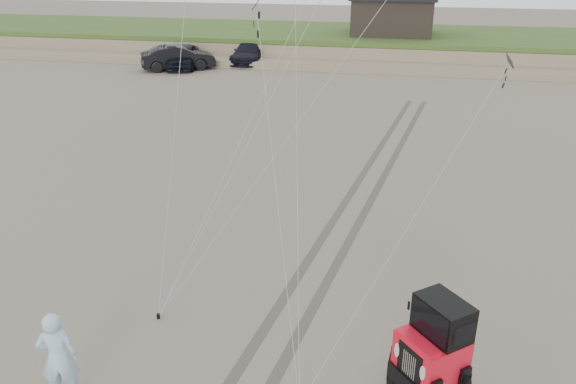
% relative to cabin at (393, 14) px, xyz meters
% --- Properties ---
extents(ground, '(160.00, 160.00, 0.00)m').
position_rel_cabin_xyz_m(ground, '(-2.00, -37.00, -3.24)').
color(ground, '#6B6054').
rests_on(ground, ground).
extents(dune_ridge, '(160.00, 14.25, 1.73)m').
position_rel_cabin_xyz_m(dune_ridge, '(-2.00, 0.50, -2.42)').
color(dune_ridge, '#7A6B54').
rests_on(dune_ridge, ground).
extents(cabin, '(6.40, 5.40, 3.35)m').
position_rel_cabin_xyz_m(cabin, '(0.00, 0.00, 0.00)').
color(cabin, black).
rests_on(cabin, dune_ridge).
extents(truck_a, '(2.85, 5.10, 1.64)m').
position_rel_cabin_xyz_m(truck_a, '(-14.30, -7.69, -2.42)').
color(truck_a, black).
rests_on(truck_a, ground).
extents(truck_b, '(5.36, 3.95, 1.69)m').
position_rel_cabin_xyz_m(truck_b, '(-14.40, -8.39, -2.39)').
color(truck_b, black).
rests_on(truck_b, ground).
extents(truck_c, '(2.38, 5.27, 1.50)m').
position_rel_cabin_xyz_m(truck_c, '(-10.19, -4.92, -2.49)').
color(truck_c, black).
rests_on(truck_c, ground).
extents(jeep, '(5.20, 4.88, 1.86)m').
position_rel_cabin_xyz_m(jeep, '(2.13, -37.55, -2.31)').
color(jeep, red).
rests_on(jeep, ground).
extents(man, '(0.82, 0.70, 1.92)m').
position_rel_cabin_xyz_m(man, '(-4.57, -38.65, -2.28)').
color(man, '#92B6E2').
rests_on(man, ground).
extents(stake_main, '(0.08, 0.08, 0.12)m').
position_rel_cabin_xyz_m(stake_main, '(-3.86, -35.95, -3.18)').
color(stake_main, black).
rests_on(stake_main, ground).
extents(tire_tracks, '(5.22, 29.74, 0.01)m').
position_rel_cabin_xyz_m(tire_tracks, '(0.00, -29.00, -3.23)').
color(tire_tracks, '#4C443D').
rests_on(tire_tracks, ground).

